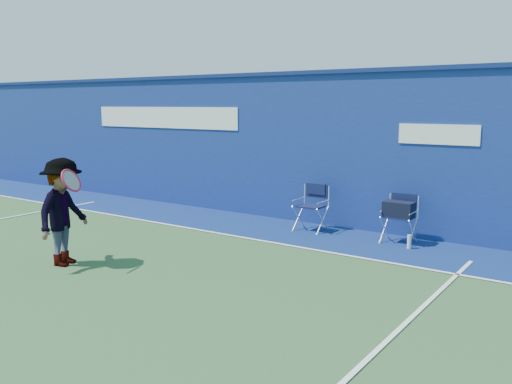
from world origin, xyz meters
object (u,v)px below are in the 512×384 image
Objects in this scene: directors_chair_left at (311,216)px; directors_chair_right at (399,223)px; tennis_player at (63,212)px; water_bottle at (409,242)px.

directors_chair_right is (1.73, 0.05, 0.06)m from directors_chair_left.
directors_chair_left is 0.55× the size of tennis_player.
water_bottle is 5.61m from tennis_player.
directors_chair_right is at bearing 1.66° from directors_chair_left.
directors_chair_left is at bearing -178.34° from directors_chair_right.
tennis_player reaches higher than water_bottle.
directors_chair_right is 5.58m from tennis_player.
directors_chair_right is at bearing 137.29° from water_bottle.
directors_chair_left is 4.58m from tennis_player.
directors_chair_left is 1.05× the size of directors_chair_right.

